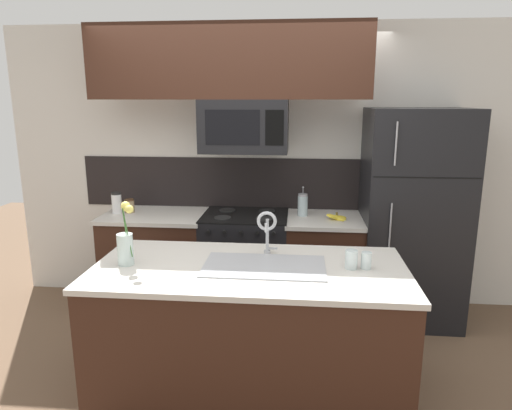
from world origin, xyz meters
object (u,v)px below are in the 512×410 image
storage_jar_tall (117,203)px  storage_jar_medium (130,206)px  french_press (303,205)px  drinking_glass (351,259)px  flower_vase (126,245)px  spare_glass (366,260)px  banana_bunch (337,217)px  sink_faucet (267,227)px  stove_range (245,263)px  microwave (244,126)px  refrigerator (412,217)px

storage_jar_tall → storage_jar_medium: bearing=18.4°
french_press → drinking_glass: bearing=-77.2°
storage_jar_medium → flower_vase: size_ratio=0.31×
storage_jar_medium → french_press: size_ratio=0.47×
spare_glass → flower_vase: flower_vase is taller
french_press → flower_vase: bearing=-129.6°
banana_bunch → spare_glass: bearing=-85.6°
storage_jar_tall → sink_faucet: sink_faucet is taller
banana_bunch → flower_vase: 1.87m
flower_vase → drinking_glass: bearing=2.3°
stove_range → microwave: microwave is taller
refrigerator → flower_vase: bearing=-147.6°
microwave → banana_bunch: microwave is taller
microwave → french_press: 0.87m
flower_vase → sink_faucet: bearing=16.3°
stove_range → spare_glass: spare_glass is taller
refrigerator → banana_bunch: bearing=-172.9°
refrigerator → drinking_glass: 1.41m
banana_bunch → sink_faucet: size_ratio=0.62×
refrigerator → storage_jar_medium: refrigerator is taller
stove_range → french_press: french_press is taller
storage_jar_medium → spare_glass: 2.33m
french_press → spare_glass: bearing=-73.3°
sink_faucet → flower_vase: bearing=-163.7°
storage_jar_tall → drinking_glass: size_ratio=1.65×
spare_glass → stove_range: bearing=126.2°
refrigerator → drinking_glass: bearing=-117.7°
microwave → banana_bunch: (0.81, -0.04, -0.77)m
refrigerator → spare_glass: bearing=-114.4°
refrigerator → storage_jar_medium: bearing=179.8°
flower_vase → spare_glass: bearing=2.5°
stove_range → spare_glass: size_ratio=8.83×
flower_vase → refrigerator: bearing=32.4°
banana_bunch → drinking_glass: bearing=-90.1°
spare_glass → french_press: bearing=106.7°
refrigerator → french_press: refrigerator is taller
spare_glass → flower_vase: size_ratio=0.26×
french_press → flower_vase: size_ratio=0.67×
stove_range → spare_glass: 1.60m
sink_faucet → flower_vase: flower_vase is taller
stove_range → spare_glass: bearing=-53.8°
microwave → refrigerator: microwave is taller
storage_jar_tall → drinking_glass: storage_jar_tall is taller
refrigerator → french_press: size_ratio=6.97×
flower_vase → storage_jar_tall: bearing=114.3°
storage_jar_medium → sink_faucet: (1.34, -1.06, 0.14)m
microwave → storage_jar_medium: bearing=177.4°
french_press → flower_vase: (-1.12, -1.35, 0.03)m
refrigerator → banana_bunch: (-0.65, -0.08, 0.00)m
banana_bunch → spare_glass: 1.16m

